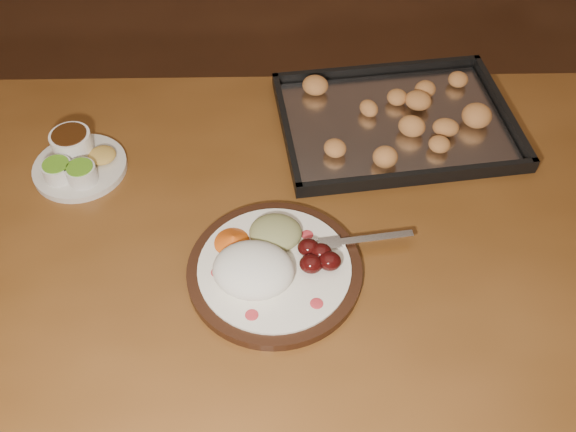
# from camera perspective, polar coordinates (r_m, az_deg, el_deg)

# --- Properties ---
(ground) EXTENTS (4.00, 4.00, 0.00)m
(ground) POSITION_cam_1_polar(r_m,az_deg,el_deg) (1.88, 0.46, -11.28)
(ground) COLOR brown
(ground) RESTS_ON ground
(dining_table) EXTENTS (1.62, 1.11, 0.75)m
(dining_table) POSITION_cam_1_polar(r_m,az_deg,el_deg) (1.22, -2.15, -4.28)
(dining_table) COLOR brown
(dining_table) RESTS_ON ground
(dinner_plate) EXTENTS (0.38, 0.29, 0.07)m
(dinner_plate) POSITION_cam_1_polar(r_m,az_deg,el_deg) (1.07, -1.63, -4.40)
(dinner_plate) COLOR black
(dinner_plate) RESTS_ON dining_table
(condiment_saucer) EXTENTS (0.18, 0.18, 0.06)m
(condiment_saucer) POSITION_cam_1_polar(r_m,az_deg,el_deg) (1.30, -18.28, 4.71)
(condiment_saucer) COLOR silver
(condiment_saucer) RESTS_ON dining_table
(baking_tray) EXTENTS (0.55, 0.46, 0.05)m
(baking_tray) POSITION_cam_1_polar(r_m,az_deg,el_deg) (1.35, 9.55, 8.41)
(baking_tray) COLOR black
(baking_tray) RESTS_ON dining_table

